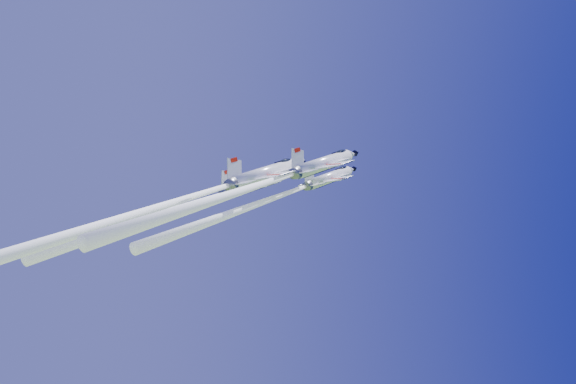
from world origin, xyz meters
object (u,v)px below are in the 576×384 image
object	(u,v)px
jet_right	(259,185)
jet_slot	(142,213)
jet_lead	(272,198)
jet_left	(192,204)

from	to	relation	value
jet_right	jet_slot	size ratio (longest dim) A/B	0.72
jet_lead	jet_slot	size ratio (longest dim) A/B	0.66
jet_left	jet_slot	world-z (taller)	jet_slot
jet_lead	jet_right	distance (m)	8.45
jet_lead	jet_right	xyz separation A→B (m)	(-4.11, -7.39, 0.01)
jet_left	jet_right	distance (m)	12.30
jet_left	jet_lead	bearing A→B (deg)	46.93
jet_left	jet_slot	size ratio (longest dim) A/B	0.69
jet_lead	jet_slot	distance (m)	22.91
jet_left	jet_slot	bearing A→B (deg)	-61.90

